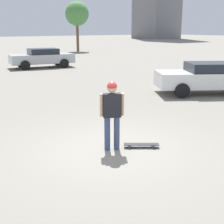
{
  "coord_description": "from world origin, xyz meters",
  "views": [
    {
      "loc": [
        -4.17,
        -5.94,
        2.92
      ],
      "look_at": [
        0.0,
        0.0,
        0.96
      ],
      "focal_mm": 50.0,
      "sensor_mm": 36.0,
      "label": 1
    }
  ],
  "objects_px": {
    "person": "(112,110)",
    "skateboard": "(141,145)",
    "car_parked_far": "(42,57)",
    "car_parked_near": "(208,77)"
  },
  "relations": [
    {
      "from": "person",
      "to": "car_parked_near",
      "type": "relative_size",
      "value": 0.35
    },
    {
      "from": "skateboard",
      "to": "car_parked_far",
      "type": "height_order",
      "value": "car_parked_far"
    },
    {
      "from": "skateboard",
      "to": "car_parked_far",
      "type": "bearing_deg",
      "value": -69.88
    },
    {
      "from": "person",
      "to": "car_parked_near",
      "type": "distance_m",
      "value": 8.2
    },
    {
      "from": "skateboard",
      "to": "car_parked_far",
      "type": "distance_m",
      "value": 17.69
    },
    {
      "from": "person",
      "to": "car_parked_far",
      "type": "height_order",
      "value": "person"
    },
    {
      "from": "person",
      "to": "skateboard",
      "type": "bearing_deg",
      "value": 0.88
    },
    {
      "from": "car_parked_near",
      "to": "person",
      "type": "bearing_deg",
      "value": 53.42
    },
    {
      "from": "car_parked_far",
      "to": "skateboard",
      "type": "bearing_deg",
      "value": 83.87
    },
    {
      "from": "person",
      "to": "car_parked_near",
      "type": "height_order",
      "value": "person"
    }
  ]
}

